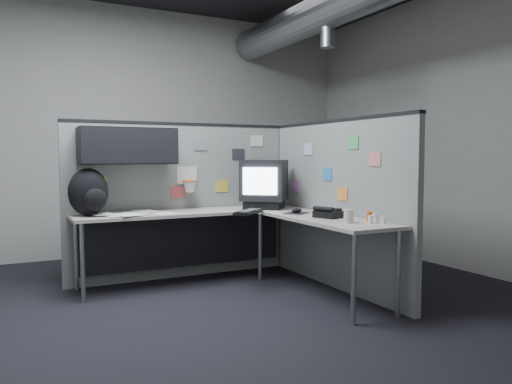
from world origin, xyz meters
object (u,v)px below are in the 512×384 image
desk (225,224)px  keyboard (248,212)px  monitor (264,183)px  backpack (89,193)px  phone (328,213)px

desk → keyboard: (0.16, -0.20, 0.13)m
monitor → desk: bearing=-166.2°
desk → backpack: (-1.22, 0.30, 0.33)m
keyboard → monitor: bearing=50.7°
monitor → backpack: monitor is taller
monitor → keyboard: monitor is taller
backpack → desk: bearing=-10.3°
desk → backpack: 1.30m
monitor → keyboard: size_ratio=1.59×
desk → monitor: bearing=20.2°
monitor → phone: (0.13, -0.99, -0.22)m
monitor → backpack: size_ratio=1.43×
desk → phone: 1.04m
keyboard → phone: phone is taller
monitor → phone: bearing=-89.1°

